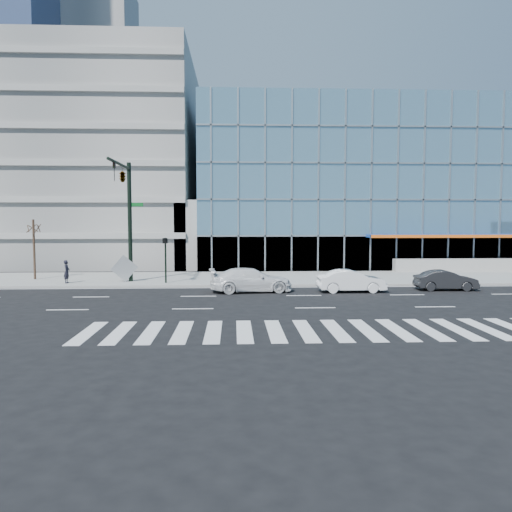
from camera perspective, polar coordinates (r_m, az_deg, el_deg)
The scene contains 15 objects.
ground at distance 28.70m, azimuth 5.48°, elevation -4.52°, with size 160.00×160.00×0.00m, color black.
sidewalk at distance 36.56m, azimuth 3.72°, elevation -2.53°, with size 120.00×8.00×0.15m, color gray.
theatre_building at distance 57.10m, azimuth 15.92°, elevation 7.19°, with size 42.00×26.00×15.00m, color #6A98B0.
parking_garage at distance 56.68m, azimuth -19.25°, elevation 9.67°, with size 24.00×24.00×20.00m, color gray.
ramp_block at distance 46.15m, azimuth -5.07°, elevation 2.50°, with size 6.00×8.00×6.00m, color gray.
tower_far_west at distance 99.94m, azimuth -27.15°, elevation 23.40°, with size 16.00×16.00×76.00m, color slate.
tower_backdrop at distance 103.36m, azimuth -17.73°, elevation 14.93°, with size 14.00×14.00×48.00m, color gray.
traffic_signal at distance 33.44m, azimuth -14.77°, elevation 7.18°, with size 1.14×5.74×8.00m.
ped_signal_post at distance 33.40m, azimuth -10.32°, elevation 0.35°, with size 0.30×0.33×3.00m.
street_tree_near at distance 38.24m, azimuth -24.09°, elevation 2.98°, with size 1.10×1.10×4.23m.
white_suv at distance 29.94m, azimuth -0.58°, elevation -2.76°, with size 2.00×4.93×1.43m, color white.
white_sedan at distance 30.44m, azimuth 10.82°, elevation -2.81°, with size 1.41×4.05×1.34m, color white.
dark_sedan at distance 32.82m, azimuth 20.87°, elevation -2.61°, with size 1.30×3.71×1.22m, color black.
pedestrian at distance 35.16m, azimuth -20.81°, elevation -1.68°, with size 0.55×0.36×1.52m, color black.
tilted_panel at distance 34.70m, azimuth -14.82°, elevation -1.36°, with size 1.30×0.06×1.30m, color #A8A8A8.
Camera 1 is at (-4.02, -28.09, 4.32)m, focal length 35.00 mm.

